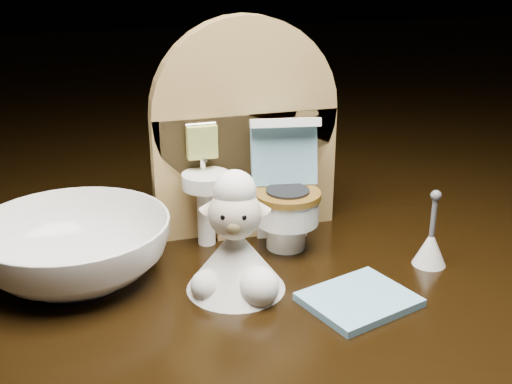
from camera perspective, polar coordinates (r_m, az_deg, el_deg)
backdrop_panel at (r=0.44m, az=-1.04°, el=4.60°), size 0.13×0.05×0.15m
toy_toilet at (r=0.43m, az=2.58°, el=-0.59°), size 0.05×0.06×0.09m
bath_mat at (r=0.38m, az=9.13°, el=-9.44°), size 0.07×0.06×0.00m
toilet_brush at (r=0.43m, az=15.26°, el=-4.60°), size 0.02×0.02×0.05m
plush_lamb at (r=0.38m, az=-1.81°, el=-5.14°), size 0.06×0.06×0.08m
ceramic_bowl at (r=0.41m, az=-15.83°, el=-4.87°), size 0.15×0.15×0.04m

